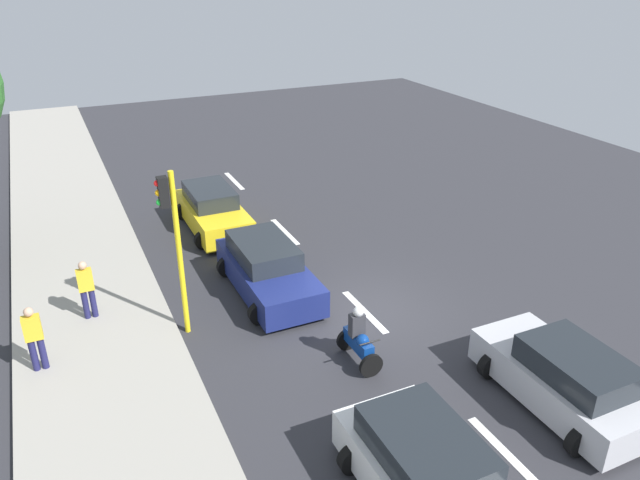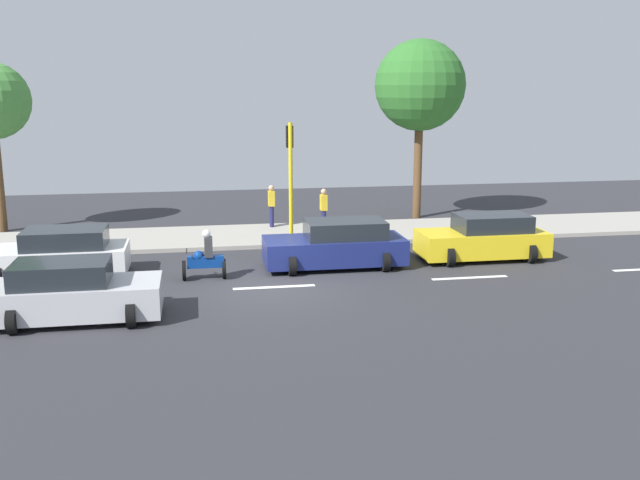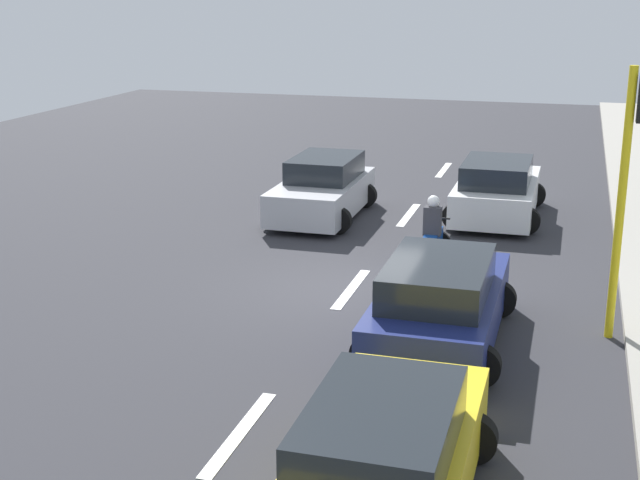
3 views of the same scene
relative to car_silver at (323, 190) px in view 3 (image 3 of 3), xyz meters
The scene contains 11 objects.
ground_plane 5.69m from the car_silver, 68.23° to the right, with size 40.00×60.00×0.10m, color #2D2D33.
lane_stripe_north 11.45m from the car_silver, 79.46° to the right, with size 0.20×2.40×0.01m, color white.
lane_stripe_mid 5.68m from the car_silver, 68.23° to the right, with size 0.20×2.40×0.01m, color white.
lane_stripe_south 2.33m from the car_silver, 20.02° to the left, with size 0.20×2.40×0.01m, color white.
lane_stripe_far_south 7.11m from the car_silver, 72.81° to the left, with size 0.20×2.40×0.01m, color white.
car_silver is the anchor object (origin of this frame).
car_white 4.40m from the car_silver, 14.73° to the left, with size 2.33×4.29×1.52m.
car_dark_blue 8.57m from the car_silver, 61.09° to the right, with size 2.27×4.50×1.52m.
car_yellow_cab 13.32m from the car_silver, 71.02° to the right, with size 2.19×4.27×1.52m.
motorcycle 4.69m from the car_silver, 44.47° to the right, with size 0.60×1.30×1.53m.
traffic_light_corner 9.68m from the car_silver, 42.61° to the right, with size 0.49×0.24×4.50m.
Camera 3 is at (3.95, -15.80, 5.69)m, focal length 49.70 mm.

